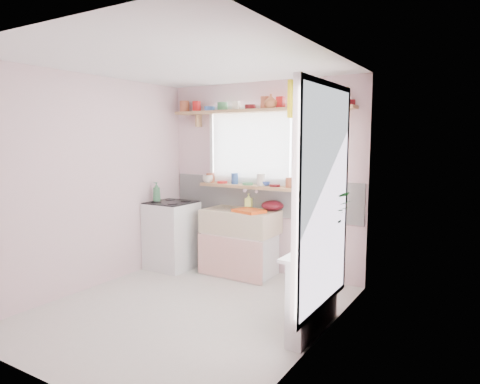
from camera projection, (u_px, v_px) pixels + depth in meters
The scene contains 19 objects.
room at pixel (283, 175), 4.67m from camera, with size 3.20×3.20×3.20m.
sink_unit at pixel (240, 242), 5.57m from camera, with size 0.95×0.65×1.11m.
cooker at pixel (172, 235), 5.85m from camera, with size 0.58×0.58×0.93m.
radiator_ledge at pixel (313, 290), 3.90m from camera, with size 0.22×0.95×0.78m.
windowsill at pixel (248, 186), 5.64m from camera, with size 1.40×0.22×0.04m, color tan.
pine_shelf at pixel (258, 111), 5.43m from camera, with size 2.52×0.24×0.04m, color tan.
shelf_crockery at pixel (255, 105), 5.44m from camera, with size 2.47×0.11×0.12m.
sill_crockery at pixel (246, 181), 5.64m from camera, with size 1.35×0.11×0.12m.
dish_tray at pixel (249, 211), 5.34m from camera, with size 0.37×0.27×0.04m, color #E85014.
colander at pixel (273, 206), 5.47m from camera, with size 0.29×0.29×0.13m, color #550E17.
jade_plant at pixel (328, 215), 4.17m from camera, with size 0.45×0.39×0.50m, color #2C6F2F.
fruit_bowl at pixel (321, 235), 4.23m from camera, with size 0.33×0.33×0.08m, color white.
herb_pot at pixel (300, 240), 3.78m from camera, with size 0.11×0.07×0.21m, color #2C6E32.
soap_bottle_sink at pixel (249, 201), 5.68m from camera, with size 0.09×0.09×0.19m, color #FAFF71.
sill_cup at pixel (208, 179), 5.89m from camera, with size 0.14×0.14×0.11m, color beige.
sill_bowl at pixel (264, 183), 5.57m from camera, with size 0.19×0.19×0.06m, color #3855B6.
shelf_vase at pixel (271, 101), 5.25m from camera, with size 0.16×0.16×0.17m, color #B26436.
cooker_bottle at pixel (157, 192), 5.78m from camera, with size 0.10×0.10×0.27m, color #3A744A.
fruit at pixel (322, 229), 4.22m from camera, with size 0.20×0.14×0.10m.
Camera 1 is at (2.68, -3.36, 1.76)m, focal length 32.00 mm.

